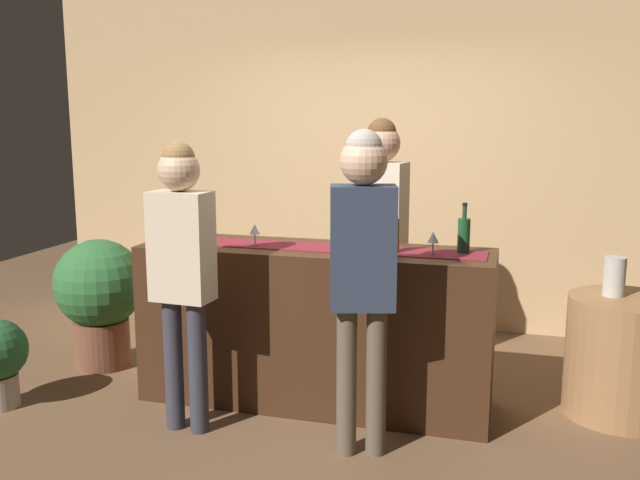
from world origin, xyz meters
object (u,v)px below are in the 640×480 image
(wine_bottle_amber, at_px, (393,234))
(wine_bottle_green, at_px, (464,234))
(customer_browsing, at_px, (182,257))
(bartender, at_px, (381,217))
(wine_glass_near_customer, at_px, (255,230))
(wine_glass_mid_counter, at_px, (433,238))
(vase_on_side_table, at_px, (614,276))
(potted_plant_tall, at_px, (100,294))
(customer_sipping, at_px, (363,257))
(wine_bottle_clear, at_px, (179,222))
(round_side_table, at_px, (623,357))

(wine_bottle_amber, bearing_deg, wine_bottle_green, 14.91)
(customer_browsing, bearing_deg, bartender, 55.61)
(wine_glass_near_customer, relative_size, wine_glass_mid_counter, 1.00)
(wine_glass_mid_counter, height_order, customer_browsing, customer_browsing)
(customer_browsing, xyz_separation_m, vase_on_side_table, (2.40, 0.97, -0.18))
(customer_browsing, bearing_deg, wine_glass_mid_counter, 25.21)
(wine_glass_near_customer, relative_size, potted_plant_tall, 0.15)
(wine_glass_near_customer, relative_size, customer_browsing, 0.09)
(wine_bottle_green, bearing_deg, customer_sipping, -124.52)
(wine_bottle_clear, distance_m, vase_on_side_table, 2.77)
(wine_bottle_amber, xyz_separation_m, wine_glass_near_customer, (-0.87, -0.03, -0.01))
(bartender, height_order, customer_sipping, bartender)
(bartender, bearing_deg, wine_glass_near_customer, 55.25)
(wine_glass_near_customer, height_order, customer_sipping, customer_sipping)
(wine_glass_mid_counter, bearing_deg, wine_bottle_clear, 176.87)
(round_side_table, bearing_deg, potted_plant_tall, -177.94)
(wine_bottle_clear, relative_size, round_side_table, 0.41)
(wine_bottle_clear, xyz_separation_m, wine_glass_near_customer, (0.57, -0.10, -0.01))
(customer_sipping, relative_size, potted_plant_tall, 1.87)
(wine_glass_mid_counter, height_order, potted_plant_tall, wine_glass_mid_counter)
(wine_glass_mid_counter, xyz_separation_m, customer_browsing, (-1.34, -0.54, -0.08))
(customer_browsing, height_order, vase_on_side_table, customer_browsing)
(customer_sipping, bearing_deg, round_side_table, 17.85)
(wine_bottle_clear, bearing_deg, wine_bottle_green, 1.15)
(customer_sipping, bearing_deg, wine_glass_mid_counter, 46.02)
(wine_bottle_clear, distance_m, customer_browsing, 0.72)
(wine_bottle_clear, distance_m, wine_glass_mid_counter, 1.68)
(wine_glass_near_customer, distance_m, customer_sipping, 0.97)
(customer_sipping, bearing_deg, wine_bottle_amber, 68.60)
(wine_glass_near_customer, bearing_deg, wine_bottle_clear, 169.96)
(wine_bottle_amber, height_order, vase_on_side_table, wine_bottle_amber)
(wine_bottle_clear, relative_size, potted_plant_tall, 0.32)
(potted_plant_tall, bearing_deg, customer_sipping, -20.75)
(wine_bottle_green, distance_m, customer_sipping, 0.82)
(bartender, xyz_separation_m, round_side_table, (1.56, -0.25, -0.76))
(customer_browsing, height_order, round_side_table, customer_browsing)
(wine_glass_near_customer, xyz_separation_m, bartender, (0.67, 0.64, 0.01))
(wine_bottle_clear, relative_size, wine_glass_mid_counter, 2.10)
(wine_bottle_green, relative_size, wine_bottle_clear, 1.00)
(wine_bottle_amber, xyz_separation_m, potted_plant_tall, (-2.19, 0.24, -0.58))
(wine_glass_mid_counter, xyz_separation_m, potted_plant_tall, (-2.42, 0.26, -0.57))
(wine_bottle_amber, relative_size, wine_glass_near_customer, 2.10)
(round_side_table, bearing_deg, vase_on_side_table, 151.15)
(bartender, distance_m, round_side_table, 1.76)
(wine_bottle_green, height_order, potted_plant_tall, wine_bottle_green)
(wine_bottle_green, height_order, customer_browsing, customer_browsing)
(wine_bottle_clear, xyz_separation_m, round_side_table, (2.81, 0.29, -0.76))
(potted_plant_tall, bearing_deg, wine_bottle_amber, -6.20)
(wine_bottle_green, bearing_deg, vase_on_side_table, 18.72)
(customer_browsing, bearing_deg, customer_sipping, 2.92)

